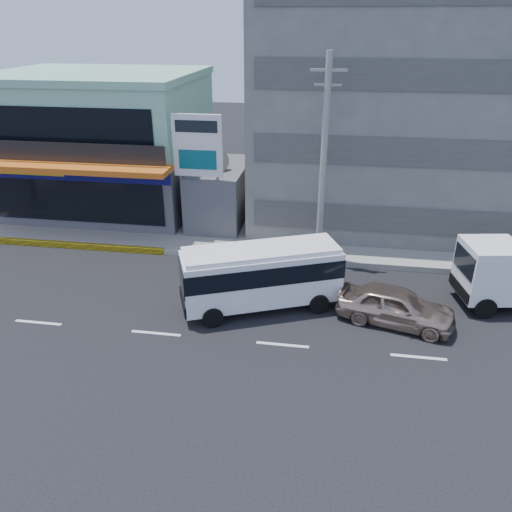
{
  "coord_description": "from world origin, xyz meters",
  "views": [
    {
      "loc": [
        6.41,
        -15.61,
        11.15
      ],
      "look_at": [
        3.51,
        3.04,
        2.2
      ],
      "focal_mm": 35.0,
      "sensor_mm": 36.0,
      "label": 1
    }
  ],
  "objects": [
    {
      "name": "shop_building",
      "position": [
        -8.0,
        13.95,
        4.0
      ],
      "size": [
        12.4,
        11.7,
        8.0
      ],
      "color": "#434348",
      "rests_on": "ground"
    },
    {
      "name": "satellite_dish",
      "position": [
        0.0,
        11.0,
        3.58
      ],
      "size": [
        1.5,
        1.5,
        0.15
      ],
      "primitive_type": "cylinder",
      "color": "slate",
      "rests_on": "gap_structure"
    },
    {
      "name": "ground",
      "position": [
        0.0,
        0.0,
        0.0
      ],
      "size": [
        120.0,
        120.0,
        0.0
      ],
      "primitive_type": "plane",
      "color": "black",
      "rests_on": "ground"
    },
    {
      "name": "minibus",
      "position": [
        3.78,
        2.64,
        1.65
      ],
      "size": [
        6.89,
        4.47,
        2.76
      ],
      "color": "white",
      "rests_on": "ground"
    },
    {
      "name": "billboard",
      "position": [
        -0.5,
        9.2,
        4.93
      ],
      "size": [
        2.6,
        0.18,
        6.9
      ],
      "color": "gray",
      "rests_on": "ground"
    },
    {
      "name": "sidewalk",
      "position": [
        5.0,
        9.5,
        0.15
      ],
      "size": [
        70.0,
        5.0,
        0.3
      ],
      "primitive_type": "cube",
      "color": "gray",
      "rests_on": "ground"
    },
    {
      "name": "concrete_building",
      "position": [
        10.0,
        15.0,
        7.0
      ],
      "size": [
        16.0,
        12.0,
        14.0
      ],
      "primitive_type": "cube",
      "color": "gray",
      "rests_on": "ground"
    },
    {
      "name": "gap_structure",
      "position": [
        0.0,
        12.0,
        1.75
      ],
      "size": [
        3.0,
        6.0,
        3.5
      ],
      "primitive_type": "cube",
      "color": "#434348",
      "rests_on": "ground"
    },
    {
      "name": "utility_pole_near",
      "position": [
        6.0,
        7.4,
        5.15
      ],
      "size": [
        1.6,
        0.3,
        10.0
      ],
      "color": "#999993",
      "rests_on": "ground"
    },
    {
      "name": "sedan",
      "position": [
        9.31,
        2.24,
        0.79
      ],
      "size": [
        4.95,
        3.01,
        1.57
      ],
      "primitive_type": "imported",
      "rotation": [
        0.0,
        0.0,
        1.3
      ],
      "color": "#BBA28F",
      "rests_on": "ground"
    }
  ]
}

